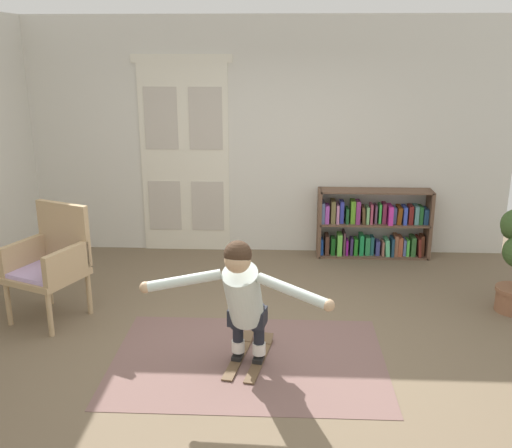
# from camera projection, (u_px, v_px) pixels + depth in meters

# --- Properties ---
(ground_plane) EXTENTS (7.20, 7.20, 0.00)m
(ground_plane) POSITION_uv_depth(u_px,v_px,m) (259.00, 346.00, 5.12)
(ground_plane) COLOR brown
(back_wall) EXTENTS (6.00, 0.10, 2.90)m
(back_wall) POSITION_uv_depth(u_px,v_px,m) (268.00, 138.00, 7.18)
(back_wall) COLOR silver
(back_wall) RESTS_ON ground
(double_door) EXTENTS (1.22, 0.05, 2.45)m
(double_door) POSITION_uv_depth(u_px,v_px,m) (185.00, 156.00, 7.24)
(double_door) COLOR silver
(double_door) RESTS_ON ground
(rug) EXTENTS (2.29, 1.55, 0.01)m
(rug) POSITION_uv_depth(u_px,v_px,m) (249.00, 360.00, 4.88)
(rug) COLOR #745650
(rug) RESTS_ON ground
(bookshelf) EXTENTS (1.39, 0.30, 0.85)m
(bookshelf) POSITION_uv_depth(u_px,v_px,m) (373.00, 227.00, 7.23)
(bookshelf) COLOR brown
(bookshelf) RESTS_ON ground
(wicker_chair) EXTENTS (0.79, 0.79, 1.10)m
(wicker_chair) POSITION_uv_depth(u_px,v_px,m) (51.00, 260.00, 5.53)
(wicker_chair) COLOR tan
(wicker_chair) RESTS_ON ground
(skis_pair) EXTENTS (0.40, 0.79, 0.07)m
(skis_pair) POSITION_uv_depth(u_px,v_px,m) (249.00, 356.00, 4.90)
(skis_pair) COLOR brown
(skis_pair) RESTS_ON rug
(person_skier) EXTENTS (1.47, 0.73, 1.09)m
(person_skier) POSITION_uv_depth(u_px,v_px,m) (243.00, 294.00, 4.52)
(person_skier) COLOR white
(person_skier) RESTS_ON skis_pair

